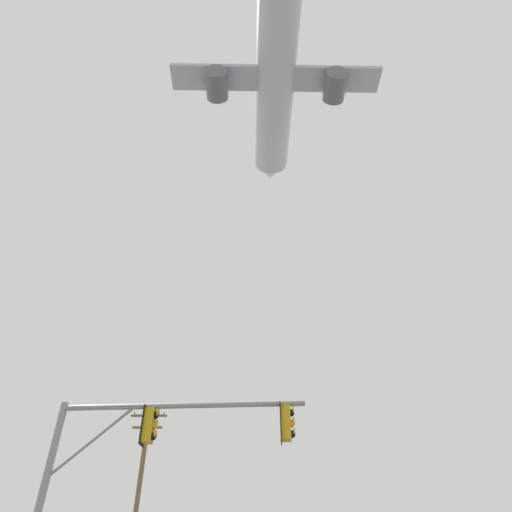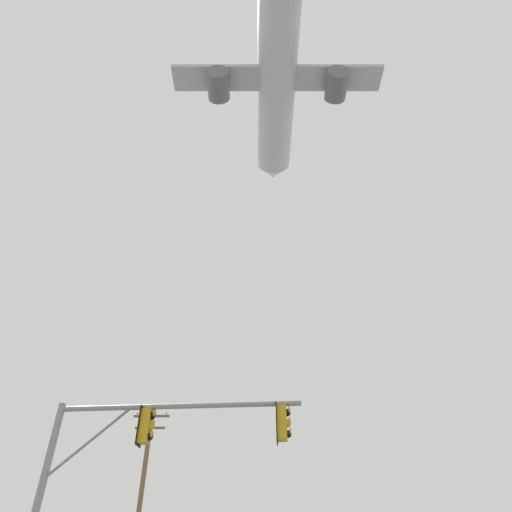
{
  "view_description": "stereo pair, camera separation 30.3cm",
  "coord_description": "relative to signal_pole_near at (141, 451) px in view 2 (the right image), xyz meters",
  "views": [
    {
      "loc": [
        -0.37,
        -6.37,
        1.34
      ],
      "look_at": [
        -0.56,
        12.77,
        15.38
      ],
      "focal_mm": 31.67,
      "sensor_mm": 36.0,
      "label": 1
    },
    {
      "loc": [
        -0.06,
        -6.37,
        1.34
      ],
      "look_at": [
        -0.56,
        12.77,
        15.38
      ],
      "focal_mm": 31.67,
      "sensor_mm": 36.0,
      "label": 2
    }
  ],
  "objects": [
    {
      "name": "airplane",
      "position": [
        4.91,
        16.09,
        42.08
      ],
      "size": [
        22.64,
        29.3,
        8.02
      ],
      "color": "#B7BCC6"
    },
    {
      "name": "signal_pole_near",
      "position": [
        0.0,
        0.0,
        0.0
      ],
      "size": [
        6.89,
        0.66,
        5.56
      ],
      "color": "gray",
      "rests_on": "ground"
    },
    {
      "name": "utility_pole",
      "position": [
        -3.78,
        15.36,
        1.2
      ],
      "size": [
        2.2,
        0.28,
        10.28
      ],
      "color": "brown",
      "rests_on": "ground"
    }
  ]
}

